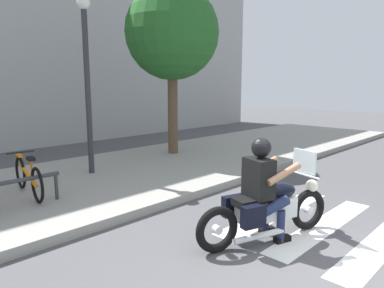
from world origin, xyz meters
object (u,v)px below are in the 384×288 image
(motorcycle, at_px, (267,208))
(rider, at_px, (263,183))
(street_lamp, at_px, (87,70))
(bicycle_3, at_px, (28,177))
(tree_near_rack, at_px, (172,33))

(motorcycle, bearing_deg, rider, 159.25)
(motorcycle, bearing_deg, street_lamp, 91.05)
(bicycle_3, relative_size, street_lamp, 0.43)
(motorcycle, height_order, tree_near_rack, tree_near_rack)
(bicycle_3, bearing_deg, street_lamp, 22.31)
(rider, bearing_deg, bicycle_3, 113.02)
(motorcycle, bearing_deg, tree_near_rack, 60.72)
(rider, bearing_deg, motorcycle, -20.75)
(tree_near_rack, bearing_deg, motorcycle, -119.28)
(bicycle_3, bearing_deg, motorcycle, -66.19)
(bicycle_3, bearing_deg, tree_near_rack, 13.46)
(street_lamp, xyz_separation_m, tree_near_rack, (2.82, 0.40, 1.07))
(rider, relative_size, street_lamp, 0.37)
(bicycle_3, xyz_separation_m, tree_near_rack, (4.42, 1.06, 2.96))
(rider, xyz_separation_m, bicycle_3, (-1.61, 3.79, -0.32))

